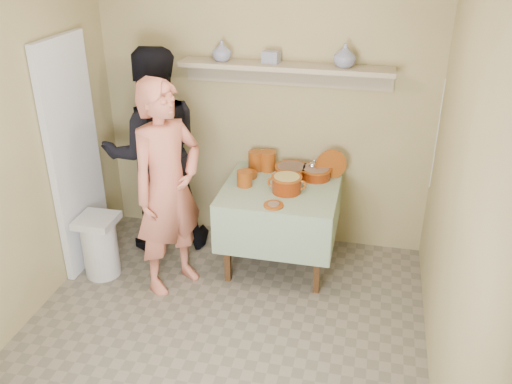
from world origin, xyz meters
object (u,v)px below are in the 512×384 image
(person_helper, at_px, (155,153))
(serving_table, at_px, (281,199))
(cazuela_rice, at_px, (287,183))
(person_cook, at_px, (168,189))
(trash_bin, at_px, (100,246))

(person_helper, relative_size, serving_table, 1.93)
(serving_table, relative_size, cazuela_rice, 2.95)
(person_helper, xyz_separation_m, cazuela_rice, (1.22, -0.17, -0.09))
(person_cook, height_order, person_helper, person_helper)
(person_cook, xyz_separation_m, person_helper, (-0.35, 0.58, 0.05))
(person_helper, height_order, serving_table, person_helper)
(person_helper, bearing_deg, serving_table, 148.45)
(serving_table, height_order, cazuela_rice, cazuela_rice)
(person_cook, relative_size, serving_table, 1.83)
(person_helper, bearing_deg, cazuela_rice, 144.07)
(cazuela_rice, xyz_separation_m, trash_bin, (-1.54, -0.43, -0.56))
(person_cook, xyz_separation_m, serving_table, (0.82, 0.51, -0.25))
(serving_table, bearing_deg, person_helper, 176.61)
(serving_table, height_order, trash_bin, serving_table)
(serving_table, xyz_separation_m, cazuela_rice, (0.06, -0.10, 0.20))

